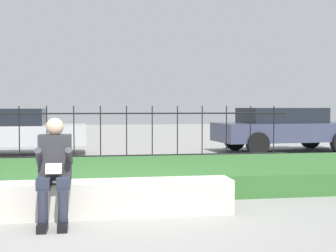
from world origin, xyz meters
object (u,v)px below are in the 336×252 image
at_px(stone_bench, 111,200).
at_px(person_seated_reader, 55,166).
at_px(car_parked_left, 5,130).
at_px(car_parked_right, 285,128).

relative_size(stone_bench, person_seated_reader, 2.50).
bearing_deg(person_seated_reader, car_parked_left, 103.68).
xyz_separation_m(stone_bench, car_parked_left, (-2.60, 7.67, 0.52)).
bearing_deg(stone_bench, car_parked_right, 53.43).
height_order(stone_bench, car_parked_right, car_parked_right).
distance_m(person_seated_reader, car_parked_right, 10.04).
height_order(stone_bench, person_seated_reader, person_seated_reader).
distance_m(stone_bench, car_parked_left, 8.12).
bearing_deg(stone_bench, person_seated_reader, -157.75).
bearing_deg(stone_bench, car_parked_left, 108.70).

